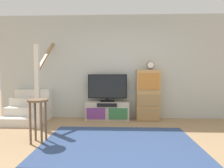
# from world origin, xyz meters

# --- Properties ---
(ground_plane) EXTENTS (20.00, 20.00, 0.00)m
(ground_plane) POSITION_xyz_m (0.00, 0.00, 0.00)
(ground_plane) COLOR #997A56
(back_wall) EXTENTS (6.40, 0.12, 2.70)m
(back_wall) POSITION_xyz_m (0.00, 2.46, 1.35)
(back_wall) COLOR #B2B7B2
(back_wall) RESTS_ON ground_plane
(area_rug) EXTENTS (2.60, 1.80, 0.01)m
(area_rug) POSITION_xyz_m (0.00, 0.60, 0.01)
(area_rug) COLOR navy
(area_rug) RESTS_ON ground_plane
(media_console) EXTENTS (1.10, 0.38, 0.46)m
(media_console) POSITION_xyz_m (-0.30, 2.19, 0.23)
(media_console) COLOR #BCB29E
(media_console) RESTS_ON ground_plane
(television) EXTENTS (0.99, 0.22, 0.70)m
(television) POSITION_xyz_m (-0.30, 2.22, 0.83)
(television) COLOR black
(television) RESTS_ON media_console
(side_cabinet) EXTENTS (0.58, 0.38, 1.28)m
(side_cabinet) POSITION_xyz_m (0.72, 2.20, 0.64)
(side_cabinet) COLOR tan
(side_cabinet) RESTS_ON ground_plane
(desk_clock) EXTENTS (0.18, 0.08, 0.21)m
(desk_clock) POSITION_xyz_m (0.78, 2.19, 1.38)
(desk_clock) COLOR #4C3823
(desk_clock) RESTS_ON side_cabinet
(staircase) EXTENTS (1.00, 1.36, 2.20)m
(staircase) POSITION_xyz_m (-2.24, 2.20, 0.37)
(staircase) COLOR silver
(staircase) RESTS_ON ground_plane
(bar_stool_near) EXTENTS (0.34, 0.34, 0.75)m
(bar_stool_near) POSITION_xyz_m (-1.38, 0.58, 0.55)
(bar_stool_near) COLOR brown
(bar_stool_near) RESTS_ON ground_plane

